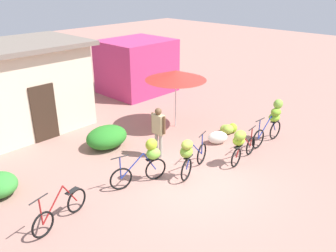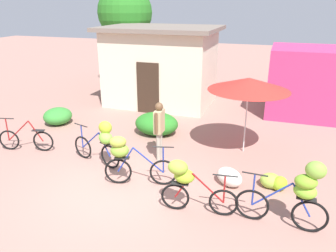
{
  "view_description": "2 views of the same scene",
  "coord_description": "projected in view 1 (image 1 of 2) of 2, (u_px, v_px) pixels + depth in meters",
  "views": [
    {
      "loc": [
        -6.7,
        -5.32,
        5.35
      ],
      "look_at": [
        0.45,
        1.53,
        1.11
      ],
      "focal_mm": 37.44,
      "sensor_mm": 36.0,
      "label": 1
    },
    {
      "loc": [
        3.28,
        -6.08,
        4.16
      ],
      "look_at": [
        0.67,
        1.62,
        1.1
      ],
      "focal_mm": 35.48,
      "sensor_mm": 36.0,
      "label": 2
    }
  ],
  "objects": [
    {
      "name": "ground_plane",
      "position": [
        196.0,
        181.0,
        9.94
      ],
      "size": [
        60.0,
        60.0,
        0.0
      ],
      "primitive_type": "plane",
      "color": "#9F7165"
    },
    {
      "name": "building_low",
      "position": [
        21.0,
        87.0,
        12.82
      ],
      "size": [
        4.73,
        3.53,
        3.22
      ],
      "color": "beige",
      "rests_on": "ground"
    },
    {
      "name": "shop_pink",
      "position": [
        137.0,
        66.0,
        17.22
      ],
      "size": [
        3.2,
        2.8,
        2.56
      ],
      "primitive_type": "cube",
      "color": "#B63268",
      "rests_on": "ground"
    },
    {
      "name": "hedge_bush_front_right",
      "position": [
        107.0,
        137.0,
        11.8
      ],
      "size": [
        1.45,
        1.17,
        0.73
      ],
      "primitive_type": "ellipsoid",
      "color": "#287924",
      "rests_on": "ground"
    },
    {
      "name": "market_umbrella",
      "position": [
        176.0,
        75.0,
        12.78
      ],
      "size": [
        2.27,
        2.27,
        2.21
      ],
      "color": "beige",
      "rests_on": "ground"
    },
    {
      "name": "bicycle_leftmost",
      "position": [
        60.0,
        211.0,
        8.12
      ],
      "size": [
        1.63,
        0.44,
        1.0
      ],
      "color": "black",
      "rests_on": "ground"
    },
    {
      "name": "bicycle_near_pile",
      "position": [
        147.0,
        159.0,
        9.63
      ],
      "size": [
        1.65,
        0.66,
        1.29
      ],
      "color": "black",
      "rests_on": "ground"
    },
    {
      "name": "bicycle_center_loaded",
      "position": [
        190.0,
        153.0,
        9.91
      ],
      "size": [
        1.7,
        0.59,
        1.23
      ],
      "color": "black",
      "rests_on": "ground"
    },
    {
      "name": "bicycle_by_shop",
      "position": [
        241.0,
        142.0,
        10.61
      ],
      "size": [
        1.61,
        0.44,
        1.18
      ],
      "color": "black",
      "rests_on": "ground"
    },
    {
      "name": "bicycle_rightmost",
      "position": [
        273.0,
        118.0,
        12.04
      ],
      "size": [
        1.76,
        0.45,
        1.49
      ],
      "color": "black",
      "rests_on": "ground"
    },
    {
      "name": "banana_pile_on_ground",
      "position": [
        229.0,
        129.0,
        12.94
      ],
      "size": [
        0.75,
        0.67,
        0.35
      ],
      "color": "#91C43E",
      "rests_on": "ground"
    },
    {
      "name": "produce_sack",
      "position": [
        218.0,
        137.0,
        12.12
      ],
      "size": [
        0.83,
        0.76,
        0.44
      ],
      "primitive_type": "ellipsoid",
      "rotation": [
        0.0,
        0.0,
        2.55
      ],
      "color": "silver",
      "rests_on": "ground"
    },
    {
      "name": "person_vendor",
      "position": [
        158.0,
        127.0,
        10.93
      ],
      "size": [
        0.22,
        0.58,
        1.65
      ],
      "color": "gray",
      "rests_on": "ground"
    }
  ]
}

